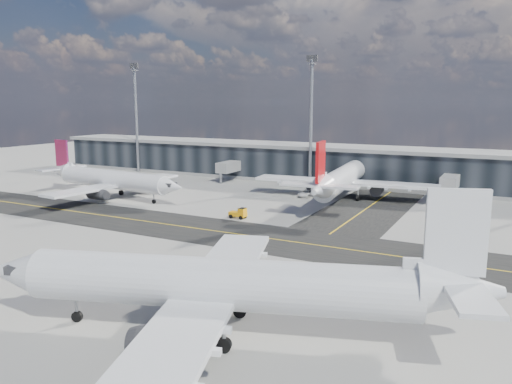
% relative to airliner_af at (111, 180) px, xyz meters
% --- Properties ---
extents(ground, '(300.00, 300.00, 0.00)m').
position_rel_airliner_af_xyz_m(ground, '(30.19, -16.93, -3.61)').
color(ground, gray).
rests_on(ground, ground).
extents(taxiway_lanes, '(180.00, 63.00, 0.03)m').
position_rel_airliner_af_xyz_m(taxiway_lanes, '(34.11, -6.19, -3.60)').
color(taxiway_lanes, black).
rests_on(taxiway_lanes, ground).
extents(terminal_concourse, '(152.00, 19.80, 8.80)m').
position_rel_airliner_af_xyz_m(terminal_concourse, '(30.24, 38.01, 0.48)').
color(terminal_concourse, black).
rests_on(terminal_concourse, ground).
extents(floodlight_masts, '(102.50, 0.70, 28.90)m').
position_rel_airliner_af_xyz_m(floodlight_masts, '(30.19, 31.07, 12.00)').
color(floodlight_masts, gray).
rests_on(floodlight_masts, ground).
extents(airliner_af, '(36.92, 31.52, 10.93)m').
position_rel_airliner_af_xyz_m(airliner_af, '(0.00, 0.00, 0.00)').
color(airliner_af, silver).
rests_on(airliner_af, ground).
extents(airliner_redtail, '(36.38, 42.60, 12.61)m').
position_rel_airliner_af_xyz_m(airliner_redtail, '(41.56, 19.45, 0.56)').
color(airliner_redtail, silver).
rests_on(airliner_redtail, ground).
extents(airliner_near, '(41.64, 35.92, 12.63)m').
position_rel_airliner_af_xyz_m(airliner_near, '(51.14, -40.56, 0.56)').
color(airliner_near, silver).
rests_on(airliner_near, ground).
extents(baggage_tug, '(2.94, 1.61, 1.80)m').
position_rel_airliner_af_xyz_m(baggage_tug, '(31.75, -4.26, -2.71)').
color(baggage_tug, '#FFA50D').
rests_on(baggage_tug, ground).
extents(service_van, '(2.44, 4.93, 1.34)m').
position_rel_airliner_af_xyz_m(service_van, '(34.23, 18.86, -2.94)').
color(service_van, silver).
rests_on(service_van, ground).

